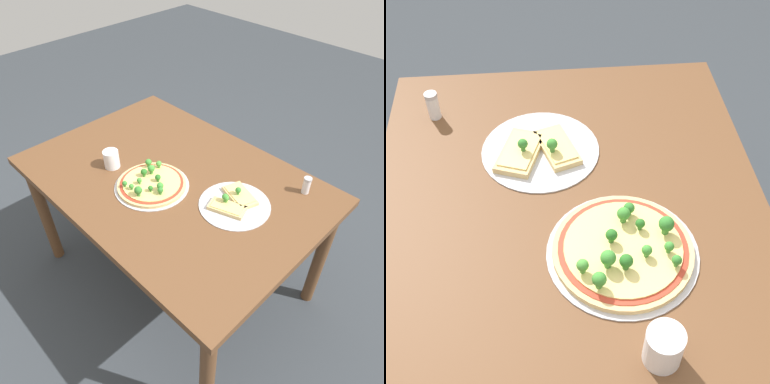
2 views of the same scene
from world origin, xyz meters
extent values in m
cube|color=brown|center=(0.00, 0.00, 0.71)|extent=(1.35, 0.93, 0.04)
cylinder|color=brown|center=(-0.62, -0.40, 0.34)|extent=(0.06, 0.06, 0.69)
cylinder|color=brown|center=(-0.62, 0.40, 0.34)|extent=(0.06, 0.06, 0.69)
cylinder|color=#B7B7BC|center=(0.02, 0.10, 0.73)|extent=(0.33, 0.33, 0.00)
cylinder|color=#DBB775|center=(0.02, 0.10, 0.73)|extent=(0.30, 0.30, 0.01)
cylinder|color=#B73823|center=(0.02, 0.10, 0.74)|extent=(0.28, 0.28, 0.00)
cylinder|color=#EACC75|center=(0.02, 0.10, 0.75)|extent=(0.25, 0.25, 0.00)
sphere|color=#286B23|center=(0.00, 0.08, 0.77)|extent=(0.03, 0.03, 0.03)
cylinder|color=#37742D|center=(0.00, 0.08, 0.75)|extent=(0.01, 0.01, 0.01)
sphere|color=#3D8933|center=(-0.05, 0.11, 0.77)|extent=(0.03, 0.03, 0.03)
cylinder|color=#488E3A|center=(-0.05, 0.11, 0.75)|extent=(0.01, 0.01, 0.01)
sphere|color=#3D8933|center=(0.04, 0.15, 0.77)|extent=(0.02, 0.02, 0.02)
cylinder|color=#488E3A|center=(0.04, 0.15, 0.75)|extent=(0.01, 0.01, 0.01)
sphere|color=#337A2D|center=(-0.01, 0.20, 0.78)|extent=(0.03, 0.03, 0.03)
cylinder|color=#3F8136|center=(-0.01, 0.20, 0.75)|extent=(0.02, 0.02, 0.02)
sphere|color=#337A2D|center=(-0.07, 0.13, 0.77)|extent=(0.03, 0.03, 0.03)
cylinder|color=#3F8136|center=(-0.07, 0.13, 0.75)|extent=(0.01, 0.01, 0.01)
sphere|color=#3D8933|center=(0.04, 0.20, 0.77)|extent=(0.02, 0.02, 0.02)
cylinder|color=#488E3A|center=(0.04, 0.20, 0.75)|extent=(0.01, 0.01, 0.01)
sphere|color=#286B23|center=(-0.03, 0.15, 0.77)|extent=(0.02, 0.02, 0.02)
cylinder|color=#37742D|center=(-0.03, 0.15, 0.75)|extent=(0.01, 0.01, 0.01)
sphere|color=#3D8933|center=(0.11, 0.04, 0.77)|extent=(0.03, 0.03, 0.03)
cylinder|color=#488E3A|center=(0.11, 0.04, 0.75)|extent=(0.01, 0.01, 0.01)
sphere|color=#337A2D|center=(0.07, 0.21, 0.77)|extent=(0.02, 0.02, 0.02)
cylinder|color=#3F8136|center=(0.07, 0.21, 0.75)|extent=(0.01, 0.01, 0.01)
sphere|color=#479338|center=(0.07, 0.01, 0.77)|extent=(0.03, 0.03, 0.03)
cylinder|color=#51973E|center=(0.07, 0.01, 0.75)|extent=(0.01, 0.01, 0.01)
sphere|color=#3D8933|center=(0.06, 0.07, 0.78)|extent=(0.03, 0.03, 0.03)
cylinder|color=#488E3A|center=(0.06, 0.07, 0.75)|extent=(0.01, 0.01, 0.01)
sphere|color=#286B23|center=(0.07, 0.10, 0.77)|extent=(0.03, 0.03, 0.03)
cylinder|color=#37742D|center=(0.07, 0.10, 0.75)|extent=(0.01, 0.01, 0.01)
cylinder|color=#B7B7BC|center=(-0.32, -0.06, 0.73)|extent=(0.30, 0.30, 0.00)
cube|color=#DBB775|center=(-0.31, -0.11, 0.74)|extent=(0.18, 0.14, 0.02)
cube|color=#EACC75|center=(-0.31, -0.11, 0.75)|extent=(0.15, 0.12, 0.00)
sphere|color=#337A2D|center=(-0.30, -0.10, 0.77)|extent=(0.03, 0.03, 0.03)
cylinder|color=#3F8136|center=(-0.30, -0.10, 0.75)|extent=(0.01, 0.01, 0.01)
cube|color=#DBB775|center=(-0.32, -0.01, 0.74)|extent=(0.17, 0.12, 0.02)
cube|color=#EACC75|center=(-0.32, -0.01, 0.75)|extent=(0.14, 0.10, 0.00)
sphere|color=#479338|center=(-0.30, -0.03, 0.77)|extent=(0.02, 0.02, 0.02)
cylinder|color=#51973E|center=(-0.30, -0.03, 0.75)|extent=(0.01, 0.01, 0.01)
sphere|color=#3D8933|center=(-0.29, -0.03, 0.77)|extent=(0.03, 0.03, 0.03)
cylinder|color=#488E3A|center=(-0.29, -0.03, 0.75)|extent=(0.01, 0.01, 0.01)
cylinder|color=white|center=(0.26, 0.14, 0.77)|extent=(0.07, 0.07, 0.09)
cylinder|color=silver|center=(-0.48, -0.34, 0.76)|extent=(0.03, 0.03, 0.07)
cylinder|color=#B2B2B7|center=(-0.48, -0.34, 0.80)|extent=(0.03, 0.03, 0.01)
camera|label=1|loc=(-1.00, 0.87, 1.79)|focal=35.00mm
camera|label=2|loc=(0.69, -0.05, 1.66)|focal=50.00mm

